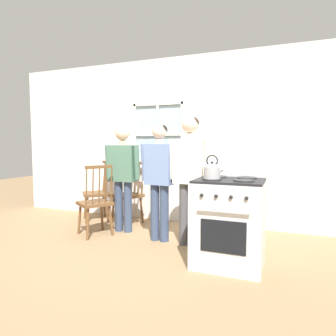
# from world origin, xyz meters

# --- Properties ---
(ground_plane) EXTENTS (16.00, 16.00, 0.00)m
(ground_plane) POSITION_xyz_m (0.00, 0.00, 0.00)
(ground_plane) COLOR #937551
(wall_back) EXTENTS (6.40, 0.16, 2.70)m
(wall_back) POSITION_xyz_m (0.02, 1.40, 1.34)
(wall_back) COLOR white
(wall_back) RESTS_ON ground_plane
(chair_by_window) EXTENTS (0.58, 0.58, 1.01)m
(chair_by_window) POSITION_xyz_m (-1.35, 0.94, 0.46)
(chair_by_window) COLOR brown
(chair_by_window) RESTS_ON ground_plane
(chair_near_wall) EXTENTS (0.56, 0.57, 1.01)m
(chair_near_wall) POSITION_xyz_m (-0.88, 0.23, 0.46)
(chair_near_wall) COLOR brown
(chair_near_wall) RESTS_ON ground_plane
(chair_center_cluster) EXTENTS (0.54, 0.52, 1.01)m
(chair_center_cluster) POSITION_xyz_m (-0.78, 1.00, 0.46)
(chair_center_cluster) COLOR brown
(chair_center_cluster) RESTS_ON ground_plane
(person_elderly_left) EXTENTS (0.55, 0.23, 1.55)m
(person_elderly_left) POSITION_xyz_m (-0.61, 0.54, 0.94)
(person_elderly_left) COLOR #384766
(person_elderly_left) RESTS_ON ground_plane
(person_teen_center) EXTENTS (0.52, 0.23, 1.56)m
(person_teen_center) POSITION_xyz_m (0.06, 0.34, 0.93)
(person_teen_center) COLOR #384766
(person_teen_center) RESTS_ON ground_plane
(person_adult_right) EXTENTS (0.54, 0.23, 1.64)m
(person_adult_right) POSITION_xyz_m (0.48, 0.32, 1.01)
(person_adult_right) COLOR #4C4C51
(person_adult_right) RESTS_ON ground_plane
(stove) EXTENTS (0.72, 0.68, 1.08)m
(stove) POSITION_xyz_m (1.06, -0.11, 0.47)
(stove) COLOR silver
(stove) RESTS_ON ground_plane
(kettle) EXTENTS (0.21, 0.17, 0.25)m
(kettle) POSITION_xyz_m (0.90, -0.25, 1.02)
(kettle) COLOR #B7B7BC
(kettle) RESTS_ON stove
(potted_plant) EXTENTS (0.16, 0.16, 0.35)m
(potted_plant) POSITION_xyz_m (-0.48, 1.31, 1.02)
(potted_plant) COLOR #42474C
(potted_plant) RESTS_ON wall_back
(handbag) EXTENTS (0.25, 0.25, 0.31)m
(handbag) POSITION_xyz_m (-1.18, 1.10, 0.84)
(handbag) COLOR maroon
(handbag) RESTS_ON chair_by_window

